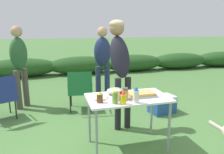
{
  "coord_description": "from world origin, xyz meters",
  "views": [
    {
      "loc": [
        -0.93,
        -2.65,
        1.66
      ],
      "look_at": [
        -0.07,
        0.58,
        0.89
      ],
      "focal_mm": 35.0,
      "sensor_mm": 36.0,
      "label": 1
    }
  ],
  "objects_px": {
    "mixing_bowl": "(115,91)",
    "standing_person_in_gray_fleece": "(120,58)",
    "food_tray": "(141,94)",
    "plate_stack": "(98,97)",
    "paper_cup_stack": "(117,95)",
    "standing_person_in_olive_jacket": "(19,60)",
    "mustard_bottle": "(123,98)",
    "mayo_bottle": "(136,95)",
    "beer_bottle": "(100,97)",
    "camp_chair_green_behind_table": "(1,96)",
    "spice_jar": "(125,94)",
    "ketchup_bottle": "(119,94)",
    "folding_table": "(128,102)",
    "camp_chair_near_hedge": "(80,89)",
    "standing_person_in_dark_puffer": "(102,57)",
    "relish_jar": "(115,97)",
    "cooler_box": "(162,104)"
  },
  "relations": [
    {
      "from": "mustard_bottle",
      "to": "plate_stack",
      "type": "bearing_deg",
      "value": 130.11
    },
    {
      "from": "paper_cup_stack",
      "to": "camp_chair_near_hedge",
      "type": "xyz_separation_m",
      "value": [
        -0.28,
        1.63,
        -0.34
      ]
    },
    {
      "from": "standing_person_in_dark_puffer",
      "to": "camp_chair_green_behind_table",
      "type": "bearing_deg",
      "value": -162.38
    },
    {
      "from": "spice_jar",
      "to": "mayo_bottle",
      "type": "relative_size",
      "value": 0.8
    },
    {
      "from": "cooler_box",
      "to": "standing_person_in_gray_fleece",
      "type": "bearing_deg",
      "value": -173.56
    },
    {
      "from": "paper_cup_stack",
      "to": "standing_person_in_gray_fleece",
      "type": "xyz_separation_m",
      "value": [
        0.28,
        0.81,
        0.35
      ]
    },
    {
      "from": "food_tray",
      "to": "standing_person_in_dark_puffer",
      "type": "height_order",
      "value": "standing_person_in_dark_puffer"
    },
    {
      "from": "beer_bottle",
      "to": "standing_person_in_gray_fleece",
      "type": "bearing_deg",
      "value": 58.25
    },
    {
      "from": "paper_cup_stack",
      "to": "mustard_bottle",
      "type": "bearing_deg",
      "value": -73.57
    },
    {
      "from": "paper_cup_stack",
      "to": "standing_person_in_olive_jacket",
      "type": "height_order",
      "value": "standing_person_in_olive_jacket"
    },
    {
      "from": "mayo_bottle",
      "to": "standing_person_in_olive_jacket",
      "type": "height_order",
      "value": "standing_person_in_olive_jacket"
    },
    {
      "from": "mustard_bottle",
      "to": "relish_jar",
      "type": "xyz_separation_m",
      "value": [
        -0.09,
        0.04,
        0.01
      ]
    },
    {
      "from": "mixing_bowl",
      "to": "camp_chair_green_behind_table",
      "type": "bearing_deg",
      "value": 144.32
    },
    {
      "from": "beer_bottle",
      "to": "camp_chair_green_behind_table",
      "type": "relative_size",
      "value": 0.17
    },
    {
      "from": "ketchup_bottle",
      "to": "paper_cup_stack",
      "type": "bearing_deg",
      "value": -128.48
    },
    {
      "from": "mixing_bowl",
      "to": "standing_person_in_gray_fleece",
      "type": "height_order",
      "value": "standing_person_in_gray_fleece"
    },
    {
      "from": "beer_bottle",
      "to": "camp_chair_near_hedge",
      "type": "bearing_deg",
      "value": 91.89
    },
    {
      "from": "beer_bottle",
      "to": "ketchup_bottle",
      "type": "bearing_deg",
      "value": 15.36
    },
    {
      "from": "camp_chair_near_hedge",
      "to": "standing_person_in_gray_fleece",
      "type": "bearing_deg",
      "value": -48.82
    },
    {
      "from": "standing_person_in_dark_puffer",
      "to": "camp_chair_green_behind_table",
      "type": "distance_m",
      "value": 2.14
    },
    {
      "from": "folding_table",
      "to": "mustard_bottle",
      "type": "xyz_separation_m",
      "value": [
        -0.15,
        -0.24,
        0.15
      ]
    },
    {
      "from": "plate_stack",
      "to": "standing_person_in_gray_fleece",
      "type": "bearing_deg",
      "value": 52.77
    },
    {
      "from": "food_tray",
      "to": "relish_jar",
      "type": "xyz_separation_m",
      "value": [
        -0.42,
        -0.19,
        0.05
      ]
    },
    {
      "from": "folding_table",
      "to": "ketchup_bottle",
      "type": "height_order",
      "value": "ketchup_bottle"
    },
    {
      "from": "paper_cup_stack",
      "to": "relish_jar",
      "type": "relative_size",
      "value": 0.85
    },
    {
      "from": "paper_cup_stack",
      "to": "mustard_bottle",
      "type": "relative_size",
      "value": 0.9
    },
    {
      "from": "folding_table",
      "to": "camp_chair_near_hedge",
      "type": "relative_size",
      "value": 1.32
    },
    {
      "from": "mayo_bottle",
      "to": "standing_person_in_gray_fleece",
      "type": "distance_m",
      "value": 1.0
    },
    {
      "from": "mixing_bowl",
      "to": "standing_person_in_olive_jacket",
      "type": "distance_m",
      "value": 2.41
    },
    {
      "from": "mustard_bottle",
      "to": "camp_chair_near_hedge",
      "type": "distance_m",
      "value": 1.83
    },
    {
      "from": "beer_bottle",
      "to": "ketchup_bottle",
      "type": "xyz_separation_m",
      "value": [
        0.27,
        0.07,
        0.0
      ]
    },
    {
      "from": "spice_jar",
      "to": "standing_person_in_gray_fleece",
      "type": "distance_m",
      "value": 0.9
    },
    {
      "from": "food_tray",
      "to": "spice_jar",
      "type": "relative_size",
      "value": 2.5
    },
    {
      "from": "paper_cup_stack",
      "to": "beer_bottle",
      "type": "distance_m",
      "value": 0.22
    },
    {
      "from": "mayo_bottle",
      "to": "standing_person_in_gray_fleece",
      "type": "relative_size",
      "value": 0.12
    },
    {
      "from": "cooler_box",
      "to": "mayo_bottle",
      "type": "bearing_deg",
      "value": -141.49
    },
    {
      "from": "mixing_bowl",
      "to": "relish_jar",
      "type": "relative_size",
      "value": 1.46
    },
    {
      "from": "plate_stack",
      "to": "camp_chair_green_behind_table",
      "type": "xyz_separation_m",
      "value": [
        -1.48,
        1.37,
        -0.28
      ]
    },
    {
      "from": "standing_person_in_dark_puffer",
      "to": "cooler_box",
      "type": "relative_size",
      "value": 3.12
    },
    {
      "from": "plate_stack",
      "to": "camp_chair_near_hedge",
      "type": "bearing_deg",
      "value": 92.61
    },
    {
      "from": "mixing_bowl",
      "to": "standing_person_in_gray_fleece",
      "type": "bearing_deg",
      "value": 66.8
    },
    {
      "from": "cooler_box",
      "to": "camp_chair_near_hedge",
      "type": "bearing_deg",
      "value": 150.42
    },
    {
      "from": "food_tray",
      "to": "plate_stack",
      "type": "height_order",
      "value": "food_tray"
    },
    {
      "from": "mixing_bowl",
      "to": "camp_chair_near_hedge",
      "type": "relative_size",
      "value": 0.28
    },
    {
      "from": "folding_table",
      "to": "mustard_bottle",
      "type": "height_order",
      "value": "mustard_bottle"
    },
    {
      "from": "paper_cup_stack",
      "to": "spice_jar",
      "type": "xyz_separation_m",
      "value": [
        0.11,
        -0.01,
        0.01
      ]
    },
    {
      "from": "paper_cup_stack",
      "to": "ketchup_bottle",
      "type": "height_order",
      "value": "ketchup_bottle"
    },
    {
      "from": "mustard_bottle",
      "to": "mayo_bottle",
      "type": "xyz_separation_m",
      "value": [
        0.17,
        0.0,
        0.02
      ]
    },
    {
      "from": "plate_stack",
      "to": "beer_bottle",
      "type": "height_order",
      "value": "beer_bottle"
    },
    {
      "from": "relish_jar",
      "to": "standing_person_in_gray_fleece",
      "type": "relative_size",
      "value": 0.09
    }
  ]
}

